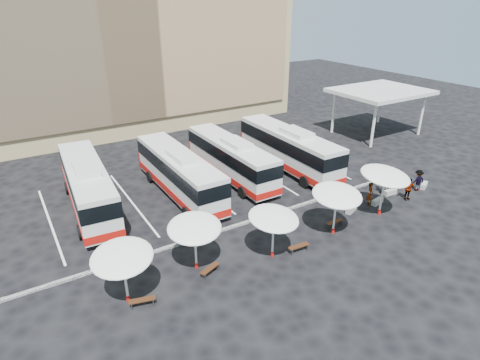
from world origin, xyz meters
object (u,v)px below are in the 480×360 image
sunshade_0 (122,257)px  conc_bench_0 (351,209)px  passenger_2 (408,189)px  passenger_3 (418,180)px  conc_bench_2 (390,192)px  bus_3 (288,147)px  bus_2 (231,157)px  sunshade_3 (337,195)px  wood_bench_3 (334,222)px  conc_bench_1 (377,202)px  wood_bench_1 (210,269)px  sunshade_1 (194,228)px  passenger_1 (384,183)px  conc_bench_3 (424,185)px  bus_1 (179,172)px  sunshade_2 (274,218)px  bus_0 (88,185)px  wood_bench_0 (142,301)px  passenger_0 (370,194)px  wood_bench_2 (299,247)px

sunshade_0 → conc_bench_0: (17.41, 0.84, -2.59)m
passenger_2 → passenger_3: 2.22m
conc_bench_0 → conc_bench_2: bearing=4.2°
bus_3 → conc_bench_0: 9.47m
bus_2 → sunshade_3: bus_2 is taller
wood_bench_3 → conc_bench_1: (5.24, 0.72, -0.10)m
wood_bench_1 → conc_bench_0: 12.66m
sunshade_1 → wood_bench_3: bearing=-4.4°
passenger_1 → conc_bench_3: bearing=-145.1°
bus_1 → sunshade_2: size_ratio=3.09×
conc_bench_0 → passenger_2: passenger_2 is taller
sunshade_1 → conc_bench_3: bearing=-0.3°
bus_0 → conc_bench_1: (19.27, -10.98, -1.78)m
sunshade_1 → passenger_1: 17.70m
passenger_2 → wood_bench_0: bearing=-156.9°
bus_2 → wood_bench_0: bus_2 is taller
bus_0 → passenger_2: bearing=-24.1°
bus_3 → conc_bench_2: (3.76, -8.88, -1.84)m
bus_3 → passenger_1: bearing=-66.4°
conc_bench_0 → passenger_0: 2.03m
wood_bench_0 → bus_1: bearing=57.5°
bus_1 → wood_bench_2: bearing=-75.1°
sunshade_3 → conc_bench_3: (11.65, 1.29, -2.72)m
wood_bench_0 → wood_bench_2: size_ratio=0.97×
conc_bench_2 → passenger_3: (2.53, -0.61, 0.71)m
wood_bench_0 → conc_bench_3: bearing=3.0°
bus_1 → passenger_0: bus_1 is taller
passenger_3 → wood_bench_3: bearing=15.9°
passenger_3 → wood_bench_0: bearing=15.1°
conc_bench_2 → conc_bench_3: (3.52, -0.61, -0.00)m
sunshade_1 → passenger_3: (20.34, -0.12, -1.87)m
wood_bench_1 → passenger_0: size_ratio=0.75×
sunshade_2 → passenger_2: bearing=2.7°
bus_3 → conc_bench_1: 9.76m
bus_2 → conc_bench_3: bus_2 is taller
wood_bench_1 → passenger_3: (19.92, 0.82, 0.59)m
sunshade_1 → sunshade_2: sunshade_1 is taller
bus_0 → sunshade_3: bus_0 is taller
conc_bench_3 → passenger_2: (-3.10, -0.67, 0.72)m
bus_1 → conc_bench_0: bus_1 is taller
sunshade_0 → wood_bench_1: (4.80, -0.24, -2.49)m
passenger_1 → passenger_2: 1.91m
bus_3 → conc_bench_1: bearing=-79.7°
bus_2 → sunshade_0: (-12.77, -10.98, 0.89)m
sunshade_0 → conc_bench_1: (20.01, 0.62, -2.61)m
passenger_1 → passenger_3: size_ratio=1.02×
wood_bench_0 → conc_bench_0: 16.95m
sunshade_3 → wood_bench_1: bearing=177.1°
conc_bench_3 → passenger_0: (-6.40, 0.26, 0.75)m
sunshade_0 → wood_bench_2: sunshade_0 is taller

